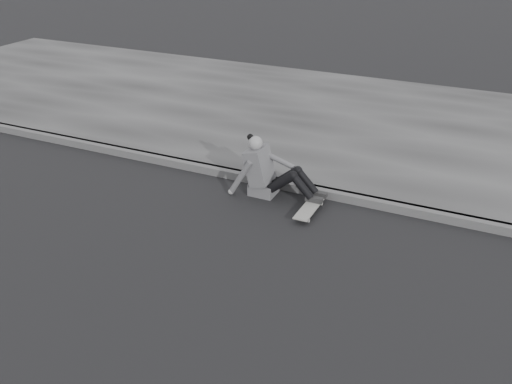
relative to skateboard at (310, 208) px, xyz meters
The scene contains 5 objects.
ground 2.15m from the skateboard, 71.58° to the right, with size 80.00×80.00×0.00m, color black.
curb 0.87m from the skateboard, 38.39° to the left, with size 24.00×0.16×0.12m, color #4D4D4D.
sidewalk 3.62m from the skateboard, 79.19° to the left, with size 24.00×6.00×0.12m, color #393939.
skateboard is the anchor object (origin of this frame).
seated_woman 0.83m from the skateboard, 161.47° to the left, with size 1.38×0.46×0.88m.
Camera 1 is at (1.53, -4.40, 3.73)m, focal length 40.00 mm.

